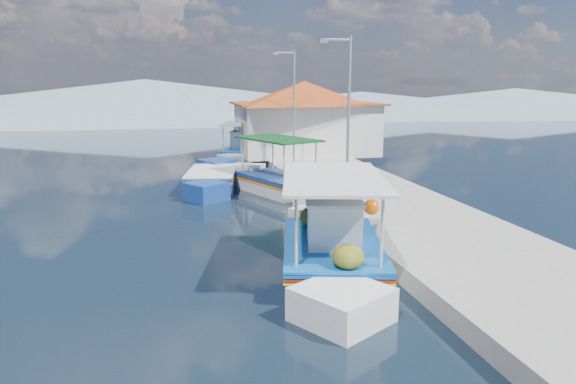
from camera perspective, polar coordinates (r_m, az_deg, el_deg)
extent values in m
plane|color=black|center=(17.67, -5.87, -4.20)|extent=(160.00, 160.00, 0.00)
cube|color=gray|center=(24.61, 6.23, 0.96)|extent=(5.00, 44.00, 0.50)
cylinder|color=#A5A8AD|center=(15.58, 9.46, -4.01)|extent=(0.20, 0.20, 0.30)
cylinder|color=#A5A8AD|center=(20.16, 4.21, -0.25)|extent=(0.20, 0.20, 0.30)
cylinder|color=#A5A8AD|center=(25.87, 0.41, 2.46)|extent=(0.20, 0.20, 0.30)
cylinder|color=#A5A8AD|center=(31.68, -2.00, 4.18)|extent=(0.20, 0.20, 0.30)
cube|color=silver|center=(13.99, 4.77, -7.51)|extent=(3.37, 5.08, 1.02)
cube|color=silver|center=(16.56, -0.65, -3.92)|extent=(2.34, 2.34, 1.13)
cube|color=silver|center=(11.69, 12.39, -11.74)|extent=(2.28, 2.28, 0.97)
cube|color=#0C52A4|center=(13.84, 4.81, -5.66)|extent=(3.48, 5.24, 0.06)
cube|color=#A41E0E|center=(13.86, 4.80, -6.00)|extent=(3.48, 5.24, 0.05)
cube|color=yellow|center=(13.89, 4.80, -6.29)|extent=(3.48, 5.24, 0.04)
cube|color=#0C52A4|center=(13.81, 4.81, -5.36)|extent=(3.49, 5.20, 0.05)
cube|color=brown|center=(13.82, 4.81, -5.49)|extent=(3.17, 4.95, 0.05)
cube|color=silver|center=(13.39, 5.55, -3.43)|extent=(1.59, 1.66, 1.18)
cube|color=silver|center=(13.25, 5.61, -0.88)|extent=(1.73, 1.79, 0.06)
cylinder|color=beige|center=(14.87, -2.11, -0.78)|extent=(0.08, 0.08, 1.72)
cylinder|color=beige|center=(15.71, 4.22, -0.13)|extent=(0.08, 0.08, 1.72)
cylinder|color=beige|center=(11.50, 5.77, -4.61)|extent=(0.08, 0.08, 1.72)
cylinder|color=beige|center=(12.56, 13.17, -3.45)|extent=(0.08, 0.08, 1.72)
cube|color=silver|center=(13.42, 4.94, 1.55)|extent=(3.49, 5.11, 0.08)
ellipsoid|color=#474913|center=(14.82, 0.44, -3.03)|extent=(0.82, 0.90, 0.61)
ellipsoid|color=#474913|center=(15.62, 2.05, -2.44)|extent=(0.69, 0.76, 0.52)
ellipsoid|color=#474913|center=(12.32, 10.30, -6.48)|extent=(0.73, 0.80, 0.55)
sphere|color=#FF5B08|center=(14.69, 7.21, -1.24)|extent=(0.43, 0.43, 0.43)
cube|color=silver|center=(23.58, -1.07, 0.50)|extent=(3.46, 4.39, 0.99)
cube|color=silver|center=(26.07, 0.12, 1.87)|extent=(1.95, 1.95, 1.10)
cube|color=silver|center=(21.17, -2.50, -0.82)|extent=(1.90, 1.90, 0.94)
cube|color=#0C52A4|center=(23.49, -1.07, 1.60)|extent=(3.56, 4.53, 0.06)
cube|color=#A41E0E|center=(23.51, -1.07, 1.40)|extent=(3.56, 4.53, 0.05)
cube|color=yellow|center=(23.52, -1.07, 1.22)|extent=(3.56, 4.53, 0.04)
cube|color=navy|center=(23.48, -1.08, 1.77)|extent=(3.57, 4.50, 0.05)
cube|color=brown|center=(23.48, -1.07, 1.70)|extent=(3.28, 4.26, 0.05)
cylinder|color=beige|center=(25.11, -2.17, 4.28)|extent=(0.07, 0.07, 1.67)
cylinder|color=beige|center=(24.78, 1.60, 4.18)|extent=(0.07, 0.07, 1.67)
cylinder|color=beige|center=(21.98, -4.11, 3.18)|extent=(0.07, 0.07, 1.67)
cylinder|color=beige|center=(21.61, 0.18, 3.06)|extent=(0.07, 0.07, 1.67)
cube|color=#0C3F17|center=(23.25, -1.09, 5.75)|extent=(3.55, 4.43, 0.07)
cube|color=navy|center=(24.71, -8.17, 0.95)|extent=(2.71, 4.19, 1.08)
cube|color=navy|center=(27.17, -9.57, 2.18)|extent=(2.06, 2.06, 1.20)
cube|color=navy|center=(22.32, -6.53, -0.17)|extent=(2.00, 2.00, 1.03)
cube|color=#0C52A4|center=(24.62, -8.21, 2.10)|extent=(2.80, 4.32, 0.07)
cube|color=#A41E0E|center=(24.63, -8.20, 1.89)|extent=(2.80, 4.32, 0.06)
cube|color=yellow|center=(24.65, -8.19, 1.71)|extent=(2.80, 4.32, 0.05)
cube|color=silver|center=(24.61, -8.21, 2.28)|extent=(2.81, 4.29, 0.06)
cube|color=brown|center=(24.61, -8.21, 2.20)|extent=(2.54, 4.09, 0.06)
cube|color=silver|center=(33.80, -4.93, 3.88)|extent=(3.25, 4.45, 0.94)
cube|color=silver|center=(36.18, -6.80, 4.56)|extent=(2.01, 2.01, 1.04)
cube|color=silver|center=(31.53, -2.86, 3.34)|extent=(1.96, 1.96, 0.89)
cube|color=#0C52A4|center=(33.75, -4.94, 4.62)|extent=(3.34, 4.59, 0.06)
cube|color=#A41E0E|center=(33.76, -4.94, 4.48)|extent=(3.34, 4.59, 0.05)
cube|color=yellow|center=(33.77, -4.94, 4.37)|extent=(3.34, 4.59, 0.04)
cube|color=#0C52A4|center=(33.74, -4.95, 4.73)|extent=(3.35, 4.56, 0.05)
cube|color=brown|center=(33.74, -4.95, 4.68)|extent=(3.06, 4.33, 0.05)
cube|color=silver|center=(33.41, -4.74, 5.56)|extent=(1.50, 1.59, 1.09)
cube|color=silver|center=(33.36, -4.75, 6.53)|extent=(1.63, 1.71, 0.06)
cylinder|color=beige|center=(34.82, -7.43, 6.16)|extent=(0.07, 0.07, 1.59)
cylinder|color=beige|center=(35.52, -4.95, 6.33)|extent=(0.07, 0.07, 1.59)
cylinder|color=beige|center=(31.79, -4.99, 5.69)|extent=(0.07, 0.07, 1.59)
cylinder|color=beige|center=(32.55, -2.34, 5.86)|extent=(0.07, 0.07, 1.59)
cube|color=silver|center=(33.58, -4.99, 7.37)|extent=(3.35, 4.49, 0.07)
cube|color=silver|center=(33.02, 1.79, 6.84)|extent=(8.00, 6.00, 3.00)
cube|color=#A23616|center=(32.92, 1.81, 9.53)|extent=(8.64, 6.48, 0.10)
pyramid|color=#A23616|center=(32.90, 1.81, 10.66)|extent=(10.49, 10.49, 1.40)
cube|color=brown|center=(31.34, -4.87, 5.62)|extent=(0.06, 1.00, 2.00)
cube|color=#0C52A4|center=(33.75, -5.46, 7.08)|extent=(0.06, 1.20, 0.90)
cylinder|color=#A5A8AD|center=(20.01, 6.55, 7.86)|extent=(0.12, 0.12, 6.00)
cylinder|color=#A5A8AD|center=(19.87, 5.33, 16.08)|extent=(1.00, 0.08, 0.08)
cube|color=#A5A8AD|center=(19.72, 3.88, 15.99)|extent=(0.30, 0.14, 0.14)
cylinder|color=#A5A8AD|center=(28.66, 0.65, 9.10)|extent=(0.12, 0.12, 6.00)
cylinder|color=#A5A8AD|center=(28.56, -0.34, 14.81)|extent=(1.00, 0.08, 0.08)
cube|color=#A5A8AD|center=(28.46, -1.36, 14.72)|extent=(0.30, 0.14, 0.14)
cone|color=slate|center=(72.99, -15.09, 9.52)|extent=(96.00, 96.00, 5.50)
cone|color=slate|center=(77.75, 7.91, 9.30)|extent=(76.80, 76.80, 3.80)
cone|color=slate|center=(89.52, 23.29, 8.91)|extent=(89.60, 89.60, 4.20)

